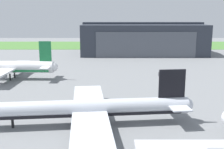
# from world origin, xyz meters

# --- Properties ---
(ground_plane) EXTENTS (440.00, 440.00, 0.00)m
(ground_plane) POSITION_xyz_m (0.00, 0.00, 0.00)
(ground_plane) COLOR slate
(grass_field_strip) EXTENTS (440.00, 56.00, 0.08)m
(grass_field_strip) POSITION_xyz_m (0.00, 152.30, 0.04)
(grass_field_strip) COLOR #4B7E38
(grass_field_strip) RESTS_ON ground_plane
(maintenance_hangar) EXTENTS (72.36, 39.91, 18.96)m
(maintenance_hangar) POSITION_xyz_m (17.99, 107.32, 9.02)
(maintenance_hangar) COLOR #2D333D
(maintenance_hangar) RESTS_ON ground_plane
(airliner_near_right) EXTENTS (48.22, 40.01, 11.95)m
(airliner_near_right) POSITION_xyz_m (-6.23, -8.37, 3.70)
(airliner_near_right) COLOR silver
(airliner_near_right) RESTS_ON ground_plane
(airliner_far_right) EXTENTS (37.31, 30.64, 14.11)m
(airliner_far_right) POSITION_xyz_m (-39.23, 35.68, 4.50)
(airliner_far_right) COLOR white
(airliner_far_right) RESTS_ON ground_plane
(baggage_tug) EXTENTS (4.49, 4.54, 2.14)m
(baggage_tug) POSITION_xyz_m (19.54, 38.29, 1.18)
(baggage_tug) COLOR #2D2D33
(baggage_tug) RESTS_ON ground_plane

